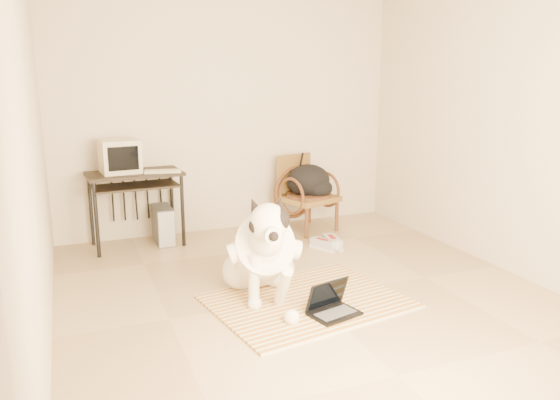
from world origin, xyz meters
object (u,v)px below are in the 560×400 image
computer_desk (135,183)px  backpack (310,182)px  rattan_chair (305,193)px  pc_tower (163,225)px  crt_monitor (120,156)px  laptop (332,306)px  dog (262,253)px

computer_desk → backpack: (1.98, -0.13, -0.11)m
rattan_chair → pc_tower: bearing=176.6°
pc_tower → backpack: (1.70, -0.15, 0.38)m
computer_desk → pc_tower: size_ratio=2.30×
crt_monitor → laptop: bearing=-61.6°
dog → rattan_chair: dog is taller
pc_tower → computer_desk: bearing=-176.8°
computer_desk → laptop: bearing=-63.7°
laptop → rattan_chair: 2.41m
pc_tower → dog: bearing=-74.1°
dog → pc_tower: bearing=105.9°
computer_desk → rattan_chair: (1.94, -0.08, -0.25)m
laptop → rattan_chair: size_ratio=0.48×
dog → computer_desk: dog is taller
crt_monitor → rattan_chair: bearing=-3.6°
dog → laptop: dog is taller
backpack → pc_tower: bearing=175.1°
crt_monitor → pc_tower: bearing=-4.3°
pc_tower → rattan_chair: bearing=-3.4°
laptop → computer_desk: size_ratio=0.42×
laptop → backpack: size_ratio=0.81×
computer_desk → dog: bearing=-66.2°
crt_monitor → pc_tower: 0.88m
computer_desk → crt_monitor: bearing=161.1°
laptop → pc_tower: 2.51m
rattan_chair → backpack: bearing=-48.2°
laptop → crt_monitor: (-1.28, 2.38, 0.90)m
laptop → crt_monitor: crt_monitor is taller
dog → laptop: bearing=-56.4°
crt_monitor → rattan_chair: 2.14m
crt_monitor → rattan_chair: crt_monitor is taller
dog → crt_monitor: (-0.92, 1.82, 0.60)m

